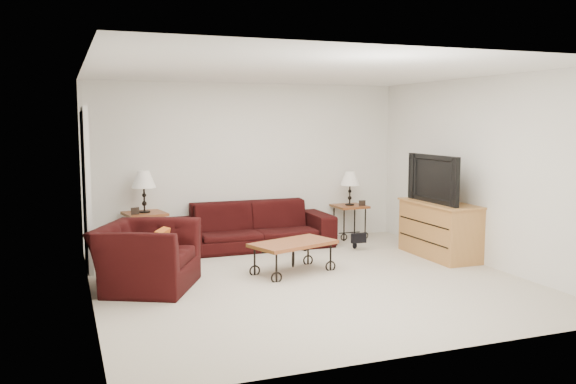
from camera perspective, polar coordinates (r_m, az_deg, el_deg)
The scene contains 20 objects.
ground at distance 7.42m, azimuth 1.92°, elevation -8.29°, with size 5.00×5.00×0.00m, color beige.
wall_back at distance 9.55m, azimuth -3.80°, elevation 2.68°, with size 5.00×0.02×2.50m, color white.
wall_front at distance 5.00m, azimuth 13.00°, elevation -1.21°, with size 5.00×0.02×2.50m, color white.
wall_left at distance 6.66m, azimuth -18.33°, elevation 0.58°, with size 0.02×5.00×2.50m, color white.
wall_right at distance 8.47m, azimuth 17.78°, elevation 1.86°, with size 0.02×5.00×2.50m, color white.
ceiling at distance 7.19m, azimuth 2.00°, elevation 11.33°, with size 5.00×5.00×0.00m, color white.
doorway at distance 8.32m, azimuth -18.54°, elevation 0.15°, with size 0.08×0.94×2.04m, color black.
sofa at distance 9.19m, azimuth -3.18°, elevation -3.16°, with size 2.36×0.92×0.69m, color black.
side_table_left at distance 9.04m, azimuth -13.30°, elevation -3.78°, with size 0.55×0.55×0.60m, color #984426.
side_table_right at distance 9.99m, azimuth 5.81°, elevation -2.79°, with size 0.50×0.50×0.55m, color #984426.
lamp_left at distance 8.95m, azimuth -13.40°, elevation 0.03°, with size 0.34×0.34×0.60m, color black, non-canonical shape.
lamp_right at distance 9.91m, azimuth 5.84°, elevation 0.33°, with size 0.31×0.31×0.55m, color black, non-canonical shape.
photo_frame_left at distance 8.81m, azimuth -14.20°, elevation -1.75°, with size 0.12×0.02×0.10m, color black.
photo_frame_right at distance 9.88m, azimuth 6.99°, elevation -1.04°, with size 0.11×0.01×0.09m, color black.
coffee_table at distance 7.73m, azimuth 0.49°, elevation -6.16°, with size 1.06×0.58×0.40m, color #984426.
armchair at distance 7.17m, azimuth -13.16°, elevation -5.93°, with size 1.15×1.00×0.75m, color black.
throw_pillow at distance 7.12m, azimuth -11.94°, elevation -4.79°, with size 0.34×0.09×0.34m, color #C25C18.
tv_stand at distance 8.85m, azimuth 14.07°, elevation -3.45°, with size 0.54×1.30×0.78m, color #BA8045.
television at distance 8.74m, azimuth 14.10°, elevation 1.23°, with size 1.16×0.15×0.67m, color black.
backpack at distance 9.18m, azimuth 6.32°, elevation -3.94°, with size 0.35×0.27×0.46m, color black.
Camera 1 is at (-2.75, -6.62, 1.93)m, focal length 37.78 mm.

